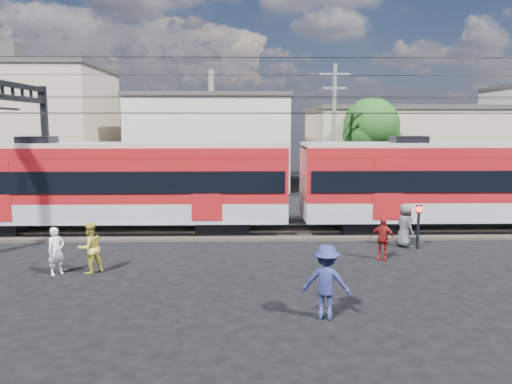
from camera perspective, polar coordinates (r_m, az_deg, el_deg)
The scene contains 17 objects.
ground at distance 15.52m, azimuth -3.83°, elevation -11.15°, with size 120.00×120.00×0.00m, color black.
track_bed at distance 23.21m, azimuth -3.00°, elevation -4.56°, with size 70.00×3.40×0.12m, color #2D2823.
rail_near at distance 22.46m, azimuth -3.05°, elevation -4.68°, with size 70.00×0.12×0.12m, color #59544C.
rail_far at distance 23.92m, azimuth -2.95°, elevation -3.90°, with size 70.00×0.12×0.12m, color #59544C.
commuter_train at distance 23.56m, azimuth -15.81°, elevation 1.11°, with size 50.30×3.08×4.17m.
catenary at distance 24.50m, azimuth -23.93°, elevation 7.39°, with size 70.00×9.30×7.52m.
building_west at distance 42.51m, azimuth -26.12°, elevation 6.54°, with size 14.28×10.20×9.30m.
building_midwest at distance 41.77m, azimuth -5.06°, elevation 5.92°, with size 12.24×12.24×7.30m.
building_mideast at distance 40.94m, azimuth 17.70°, elevation 4.84°, with size 16.32×10.20×6.30m.
utility_pole_mid at distance 30.14m, azimuth 8.88°, elevation 6.79°, with size 1.80×0.24×8.50m.
tree_near at distance 33.85m, azimuth 13.30°, elevation 7.00°, with size 3.82×3.64×6.72m.
pedestrian_a at distance 18.11m, azimuth -21.87°, elevation -6.27°, with size 0.59×0.39×1.61m, color white.
pedestrian_b at distance 17.84m, azimuth -18.45°, elevation -6.06°, with size 0.86×0.67×1.77m, color gold.
pedestrian_c at distance 13.23m, azimuth 8.03°, elevation -10.14°, with size 1.27×0.73×1.96m, color navy.
pedestrian_d at distance 19.20m, azimuth 14.24°, elevation -5.18°, with size 0.93×0.39×1.59m, color maroon.
pedestrian_e at distance 21.40m, azimuth 16.63°, elevation -3.66°, with size 0.88×0.57×1.80m, color #525358.
crossing_signal at distance 21.10m, azimuth 18.08°, elevation -2.91°, with size 0.26×0.26×1.80m.
Camera 1 is at (0.66, -14.66, 5.05)m, focal length 35.00 mm.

